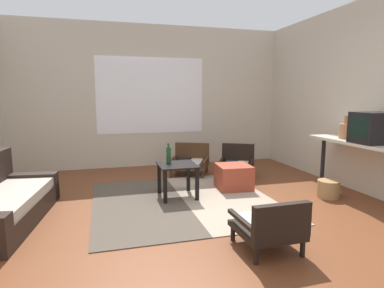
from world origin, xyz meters
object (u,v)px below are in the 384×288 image
object	(u,v)px
ottoman_orange	(234,177)
coffee_table	(177,172)
armchair_by_window	(190,161)
armchair_striped_foreground	(270,226)
glass_bottle	(169,154)
armchair_corner	(237,162)
crt_television	(374,128)
clay_vase	(347,130)
wicker_basket	(328,189)
console_shelf	(360,147)

from	to	relation	value
ottoman_orange	coffee_table	bearing A→B (deg)	-169.60
armchair_by_window	armchair_striped_foreground	xyz separation A→B (m)	(-0.09, -3.00, 0.01)
armchair_by_window	glass_bottle	bearing A→B (deg)	-118.85
armchair_corner	crt_television	xyz separation A→B (m)	(1.05, -1.78, 0.73)
ottoman_orange	armchair_striped_foreground	bearing A→B (deg)	-103.43
coffee_table	armchair_corner	bearing A→B (deg)	34.86
clay_vase	wicker_basket	bearing A→B (deg)	-160.82
coffee_table	armchair_by_window	world-z (taller)	armchair_by_window
coffee_table	clay_vase	distance (m)	2.41
coffee_table	crt_television	xyz separation A→B (m)	(2.30, -0.91, 0.62)
glass_bottle	wicker_basket	size ratio (longest dim) A/B	0.91
armchair_striped_foreground	console_shelf	distance (m)	2.17
armchair_by_window	glass_bottle	distance (m)	1.32
coffee_table	crt_television	bearing A→B (deg)	-21.60
coffee_table	armchair_corner	distance (m)	1.53
coffee_table	armchair_by_window	distance (m)	1.38
armchair_by_window	clay_vase	bearing A→B (deg)	-44.01
ottoman_orange	wicker_basket	world-z (taller)	ottoman_orange
armchair_by_window	armchair_corner	xyz separation A→B (m)	(0.72, -0.40, 0.01)
armchair_corner	ottoman_orange	size ratio (longest dim) A/B	1.56
coffee_table	glass_bottle	world-z (taller)	glass_bottle
ottoman_orange	crt_television	bearing A→B (deg)	-37.27
coffee_table	ottoman_orange	size ratio (longest dim) A/B	1.11
armchair_corner	coffee_table	bearing A→B (deg)	-145.14
console_shelf	clay_vase	distance (m)	0.33
coffee_table	ottoman_orange	xyz separation A→B (m)	(0.89, 0.16, -0.17)
console_shelf	crt_television	size ratio (longest dim) A/B	3.31
crt_television	ottoman_orange	bearing A→B (deg)	142.73
glass_bottle	clay_vase	bearing A→B (deg)	-14.09
console_shelf	glass_bottle	world-z (taller)	console_shelf
console_shelf	armchair_corner	bearing A→B (deg)	123.63
clay_vase	glass_bottle	distance (m)	2.49
console_shelf	clay_vase	world-z (taller)	clay_vase
armchair_corner	clay_vase	bearing A→B (deg)	-51.41
armchair_corner	clay_vase	xyz separation A→B (m)	(1.05, -1.32, 0.66)
coffee_table	console_shelf	world-z (taller)	console_shelf
glass_bottle	wicker_basket	xyz separation A→B (m)	(2.06, -0.71, -0.45)
coffee_table	clay_vase	bearing A→B (deg)	-10.97
armchair_striped_foreground	ottoman_orange	size ratio (longest dim) A/B	1.18
armchair_striped_foreground	crt_television	world-z (taller)	crt_television
armchair_by_window	wicker_basket	size ratio (longest dim) A/B	2.83
ottoman_orange	console_shelf	world-z (taller)	console_shelf
armchair_by_window	ottoman_orange	size ratio (longest dim) A/B	1.74
armchair_by_window	crt_television	bearing A→B (deg)	-50.88
coffee_table	ottoman_orange	bearing A→B (deg)	10.40
crt_television	glass_bottle	bearing A→B (deg)	155.98
armchair_corner	ottoman_orange	distance (m)	0.80
armchair_striped_foreground	wicker_basket	distance (m)	1.93
console_shelf	coffee_table	bearing A→B (deg)	162.87
crt_television	armchair_corner	bearing A→B (deg)	120.48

